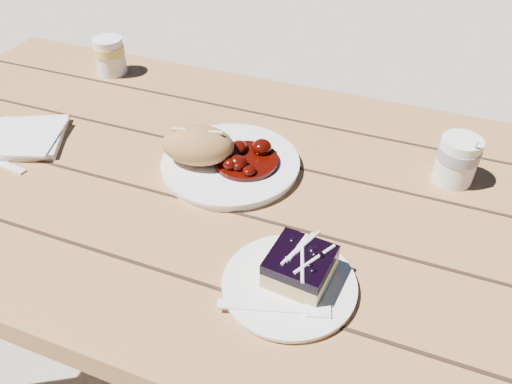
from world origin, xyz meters
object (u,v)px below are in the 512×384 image
(main_plate, at_px, (231,164))
(blueberry_cake, at_px, (300,266))
(dessert_plate, at_px, (289,285))
(coffee_cup, at_px, (457,160))
(second_cup, at_px, (110,56))
(picnic_table, at_px, (332,270))
(bread_roll, at_px, (198,145))

(main_plate, height_order, blueberry_cake, blueberry_cake)
(main_plate, distance_m, dessert_plate, 0.30)
(coffee_cup, bearing_deg, second_cup, 170.20)
(picnic_table, distance_m, blueberry_cake, 0.27)
(picnic_table, bearing_deg, blueberry_cake, -95.88)
(main_plate, bearing_deg, coffee_cup, 16.25)
(main_plate, relative_size, blueberry_cake, 2.69)
(picnic_table, relative_size, dessert_plate, 10.57)
(picnic_table, xyz_separation_m, blueberry_cake, (-0.02, -0.18, 0.20))
(main_plate, bearing_deg, picnic_table, -8.80)
(picnic_table, bearing_deg, bread_roll, 177.00)
(dessert_plate, relative_size, blueberry_cake, 2.00)
(bread_roll, height_order, second_cup, second_cup)
(second_cup, bearing_deg, main_plate, -30.67)
(blueberry_cake, relative_size, second_cup, 1.07)
(blueberry_cake, distance_m, second_cup, 0.80)
(dessert_plate, height_order, coffee_cup, coffee_cup)
(bread_roll, height_order, dessert_plate, bread_roll)
(bread_roll, xyz_separation_m, blueberry_cake, (0.26, -0.20, -0.02))
(picnic_table, height_order, main_plate, main_plate)
(blueberry_cake, distance_m, coffee_cup, 0.38)
(bread_roll, relative_size, blueberry_cake, 1.43)
(dessert_plate, relative_size, second_cup, 2.14)
(picnic_table, distance_m, coffee_cup, 0.30)
(picnic_table, height_order, coffee_cup, coffee_cup)
(second_cup, bearing_deg, coffee_cup, -9.80)
(coffee_cup, bearing_deg, blueberry_cake, -119.40)
(dessert_plate, distance_m, coffee_cup, 0.40)
(dessert_plate, bearing_deg, blueberry_cake, 56.31)
(main_plate, bearing_deg, blueberry_cake, -46.95)
(bread_roll, bearing_deg, coffee_cup, 16.72)
(dessert_plate, height_order, blueberry_cake, blueberry_cake)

